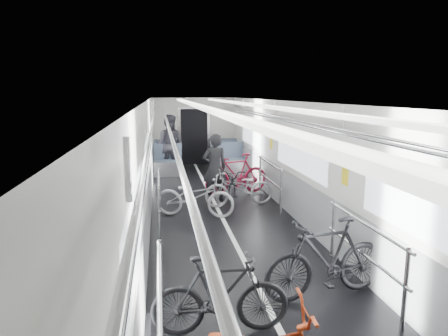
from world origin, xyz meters
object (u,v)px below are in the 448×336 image
Objects in this scene: bike_left_far at (195,196)px; bike_right_mid at (240,188)px; bike_aisle at (233,185)px; bike_right_far at (237,174)px; person_standing at (215,168)px; bike_left_mid at (221,295)px; bike_right_near at (327,258)px; person_seated at (169,144)px.

bike_right_mid is at bearing -41.66° from bike_left_far.
bike_left_far is 1.40m from bike_aisle.
person_standing is (-0.64, -0.59, 0.29)m from bike_right_far.
bike_right_mid is 1.02× the size of bike_aisle.
bike_right_mid is 0.99× the size of person_standing.
bike_aisle is at bearing -9.33° from bike_left_mid.
bike_left_mid is at bearing -90.98° from bike_aisle.
bike_left_mid is 0.89× the size of bike_left_far.
bike_left_mid is 0.92× the size of bike_right_mid.
bike_right_far is at bearing -10.04° from bike_left_mid.
person_seated reaches higher than bike_right_near.
bike_right_far is 3.45m from person_seated.
bike_aisle is (-0.35, 4.62, -0.10)m from bike_right_near.
person_standing is (-0.51, 0.46, 0.39)m from bike_right_mid.
bike_left_mid is 1.56m from bike_right_near.
person_seated reaches higher than bike_right_far.
person_seated reaches higher than bike_left_far.
bike_aisle is at bearing -34.30° from bike_right_far.
bike_right_far is (0.13, 1.05, 0.10)m from bike_right_mid.
bike_left_mid is 5.35m from person_standing.
bike_left_mid is at bearing -77.44° from bike_right_near.
person_seated is (-1.48, 4.08, 0.52)m from bike_right_mid.
bike_left_mid reaches higher than bike_right_mid.
bike_left_far is 0.88× the size of person_seated.
bike_aisle is at bearing 127.43° from person_seated.
bike_left_far is at bearing 111.75° from person_seated.
bike_left_far is at bearing -124.26° from bike_aisle.
bike_right_far is 1.07× the size of person_standing.
bike_right_far is 0.92× the size of person_seated.
bike_left_mid is 4.21m from bike_left_far.
bike_right_near is 8.53m from person_seated.
person_seated reaches higher than bike_right_mid.
bike_left_mid reaches higher than bike_left_far.
bike_right_near is 0.91× the size of person_seated.
bike_right_near is 1.06× the size of bike_right_mid.
person_standing reaches higher than bike_aisle.
bike_left_far reaches higher than bike_right_mid.
bike_right_near is (1.44, 0.58, 0.07)m from bike_left_mid.
bike_left_mid is at bearing -19.75° from bike_right_mid.
bike_left_far is at bearing -52.38° from bike_right_far.
person_standing is 3.75m from person_seated.
bike_right_mid is at bearing -23.53° from bike_right_far.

